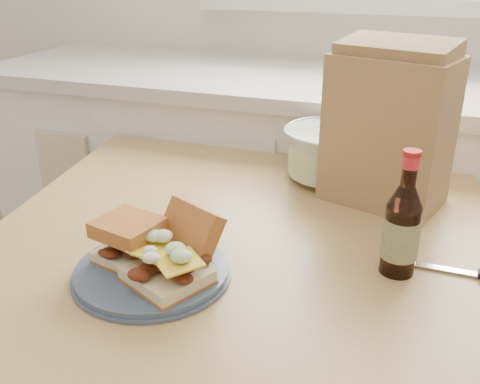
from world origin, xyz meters
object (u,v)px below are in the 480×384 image
(dining_table, at_px, (246,280))
(beer_bottle, at_px, (402,229))
(plate, at_px, (152,271))
(coleslaw_bowl, at_px, (333,155))
(paper_bag, at_px, (388,131))

(dining_table, bearing_deg, beer_bottle, -20.94)
(plate, height_order, beer_bottle, beer_bottle)
(coleslaw_bowl, xyz_separation_m, beer_bottle, (0.18, -0.36, 0.02))
(dining_table, relative_size, coleslaw_bowl, 4.78)
(plate, distance_m, paper_bag, 0.55)
(plate, xyz_separation_m, coleslaw_bowl, (0.19, 0.51, 0.05))
(beer_bottle, xyz_separation_m, paper_bag, (-0.06, 0.28, 0.07))
(plate, bearing_deg, beer_bottle, 21.67)
(dining_table, distance_m, paper_bag, 0.41)
(coleslaw_bowl, distance_m, beer_bottle, 0.40)
(coleslaw_bowl, relative_size, beer_bottle, 1.08)
(beer_bottle, height_order, paper_bag, paper_bag)
(dining_table, xyz_separation_m, plate, (-0.09, -0.21, 0.12))
(dining_table, bearing_deg, paper_bag, 35.26)
(plate, bearing_deg, dining_table, 66.87)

